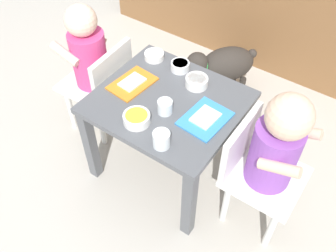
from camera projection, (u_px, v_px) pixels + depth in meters
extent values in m
plane|color=#B2ADA3|center=(168.00, 165.00, 1.82)|extent=(7.00, 7.00, 0.00)
cube|color=#515459|center=(168.00, 102.00, 1.50)|extent=(0.57, 0.52, 0.03)
cube|color=#515459|center=(90.00, 145.00, 1.63)|extent=(0.04, 0.04, 0.42)
cube|color=#515459|center=(189.00, 204.00, 1.44)|extent=(0.04, 0.04, 0.42)
cube|color=#515459|center=(152.00, 88.00, 1.89)|extent=(0.04, 0.04, 0.42)
cube|color=#515459|center=(243.00, 131.00, 1.69)|extent=(0.04, 0.04, 0.42)
cube|color=silver|center=(94.00, 83.00, 1.80)|extent=(0.29, 0.29, 0.02)
cube|color=silver|center=(113.00, 73.00, 1.67)|extent=(0.04, 0.27, 0.22)
cylinder|color=#D83F7F|center=(90.00, 59.00, 1.70)|extent=(0.16, 0.16, 0.27)
sphere|color=beige|center=(81.00, 20.00, 1.55)|extent=(0.14, 0.14, 0.14)
cylinder|color=silver|center=(96.00, 86.00, 2.00)|extent=(0.03, 0.03, 0.27)
cylinder|color=silver|center=(70.00, 108.00, 1.89)|extent=(0.03, 0.03, 0.27)
cylinder|color=silver|center=(126.00, 100.00, 1.93)|extent=(0.03, 0.03, 0.27)
cylinder|color=silver|center=(101.00, 124.00, 1.82)|extent=(0.03, 0.03, 0.27)
cylinder|color=beige|center=(92.00, 34.00, 1.72)|extent=(0.15, 0.05, 0.09)
cylinder|color=beige|center=(65.00, 54.00, 1.61)|extent=(0.15, 0.05, 0.09)
cube|color=silver|center=(266.00, 177.00, 1.44)|extent=(0.28, 0.28, 0.02)
cube|color=silver|center=(241.00, 142.00, 1.40)|extent=(0.02, 0.27, 0.22)
cylinder|color=purple|center=(273.00, 154.00, 1.33)|extent=(0.17, 0.17, 0.26)
sphere|color=beige|center=(290.00, 116.00, 1.18)|extent=(0.16, 0.16, 0.16)
cylinder|color=silver|center=(271.00, 228.00, 1.45)|extent=(0.03, 0.03, 0.27)
cylinder|color=silver|center=(291.00, 192.00, 1.56)|extent=(0.03, 0.03, 0.27)
cylinder|color=silver|center=(226.00, 202.00, 1.53)|extent=(0.03, 0.03, 0.27)
cylinder|color=silver|center=(248.00, 169.00, 1.64)|extent=(0.03, 0.03, 0.27)
cylinder|color=beige|center=(279.00, 168.00, 1.21)|extent=(0.15, 0.04, 0.09)
cylinder|color=beige|center=(302.00, 131.00, 1.32)|extent=(0.15, 0.04, 0.09)
ellipsoid|color=#332D28|center=(227.00, 64.00, 2.03)|extent=(0.33, 0.35, 0.19)
sphere|color=#332D28|center=(197.00, 63.00, 1.96)|extent=(0.12, 0.12, 0.12)
sphere|color=black|center=(190.00, 66.00, 1.96)|extent=(0.05, 0.05, 0.05)
torus|color=green|center=(203.00, 64.00, 1.98)|extent=(0.10, 0.09, 0.10)
sphere|color=#332D28|center=(252.00, 54.00, 2.04)|extent=(0.05, 0.05, 0.05)
cylinder|color=#332D28|center=(207.00, 80.00, 2.15)|extent=(0.04, 0.04, 0.11)
cylinder|color=#332D28|center=(214.00, 92.00, 2.08)|extent=(0.04, 0.04, 0.11)
cylinder|color=#332D28|center=(234.00, 74.00, 2.19)|extent=(0.04, 0.04, 0.11)
cylinder|color=#332D28|center=(242.00, 86.00, 2.12)|extent=(0.04, 0.04, 0.11)
cube|color=orange|center=(132.00, 83.00, 1.55)|extent=(0.15, 0.20, 0.01)
cube|color=white|center=(132.00, 82.00, 1.55)|extent=(0.08, 0.11, 0.01)
cube|color=#388CD8|center=(205.00, 119.00, 1.42)|extent=(0.16, 0.20, 0.01)
cube|color=white|center=(205.00, 117.00, 1.41)|extent=(0.09, 0.11, 0.01)
cylinder|color=white|center=(161.00, 139.00, 1.31)|extent=(0.06, 0.06, 0.06)
cylinder|color=silver|center=(161.00, 142.00, 1.32)|extent=(0.05, 0.05, 0.03)
cylinder|color=white|center=(165.00, 107.00, 1.42)|extent=(0.06, 0.06, 0.06)
cylinder|color=silver|center=(165.00, 109.00, 1.44)|extent=(0.05, 0.05, 0.03)
cylinder|color=white|center=(180.00, 66.00, 1.60)|extent=(0.08, 0.08, 0.04)
cylinder|color=#D84C33|center=(180.00, 63.00, 1.59)|extent=(0.07, 0.07, 0.01)
cylinder|color=white|center=(137.00, 119.00, 1.40)|extent=(0.10, 0.10, 0.04)
cylinder|color=gold|center=(136.00, 116.00, 1.38)|extent=(0.08, 0.08, 0.01)
cylinder|color=white|center=(197.00, 82.00, 1.53)|extent=(0.09, 0.09, 0.04)
cylinder|color=#B26633|center=(197.00, 79.00, 1.52)|extent=(0.08, 0.08, 0.01)
cylinder|color=white|center=(154.00, 56.00, 1.66)|extent=(0.09, 0.09, 0.03)
cylinder|color=#4C8C33|center=(154.00, 54.00, 1.65)|extent=(0.07, 0.07, 0.01)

